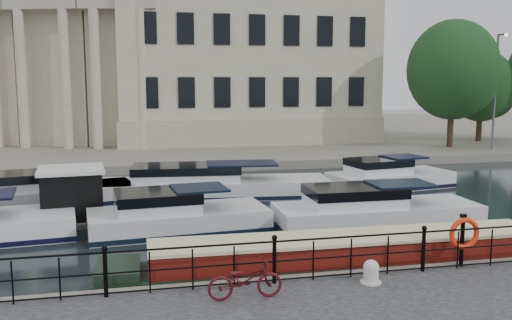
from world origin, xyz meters
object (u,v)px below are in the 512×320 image
(bicycle, at_px, (245,280))
(harbour_hut, at_px, (72,197))
(narrowboat, at_px, (349,264))
(mooring_bollard, at_px, (371,272))
(life_ring_post, at_px, (464,234))

(bicycle, distance_m, harbour_hut, 11.57)
(narrowboat, relative_size, harbour_hut, 3.89)
(narrowboat, bearing_deg, bicycle, -145.11)
(mooring_bollard, relative_size, harbour_hut, 0.16)
(mooring_bollard, bearing_deg, bicycle, -174.48)
(life_ring_post, bearing_deg, narrowboat, 152.29)
(bicycle, distance_m, mooring_bollard, 3.24)
(narrowboat, bearing_deg, harbour_hut, 135.83)
(bicycle, distance_m, narrowboat, 4.20)
(mooring_bollard, relative_size, narrowboat, 0.04)
(life_ring_post, distance_m, narrowboat, 3.19)
(bicycle, relative_size, harbour_hut, 0.48)
(bicycle, xyz_separation_m, narrowboat, (3.46, 2.30, -0.64))
(harbour_hut, bearing_deg, mooring_bollard, -57.46)
(bicycle, bearing_deg, harbour_hut, 23.33)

